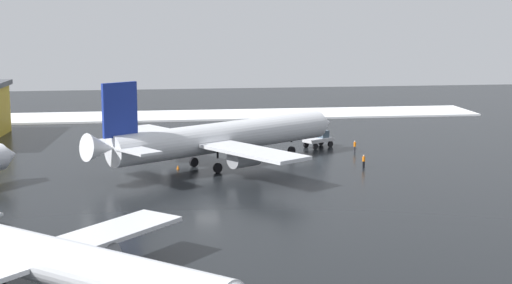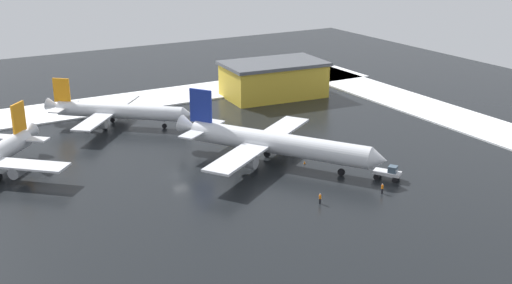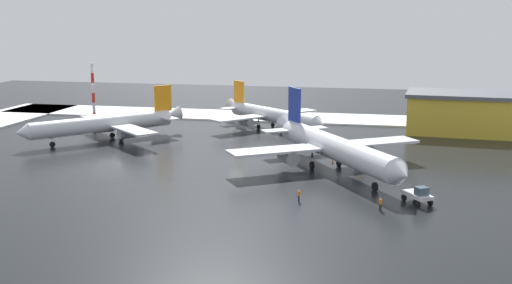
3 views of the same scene
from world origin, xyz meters
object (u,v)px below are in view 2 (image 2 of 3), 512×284
Objects in this scene: ground_crew_mid_apron at (382,188)px; traffic_cone_wingtip_side at (255,153)px; ground_crew_near_tug at (320,198)px; pushback_tug at (389,172)px; airplane_foreground_jet at (273,143)px; cargo_hangar at (274,79)px; airplane_far_rear at (117,111)px; traffic_cone_mid_line at (305,162)px; traffic_cone_near_nose at (294,145)px.

ground_crew_mid_apron is 3.11× the size of traffic_cone_wingtip_side.
traffic_cone_wingtip_side is at bearing 63.53° from ground_crew_near_tug.
pushback_tug reaches higher than ground_crew_mid_apron.
cargo_hangar is at bearing 115.06° from airplane_foreground_jet.
airplane_far_rear is 49.58× the size of traffic_cone_mid_line.
pushback_tug is at bearing 121.91° from traffic_cone_mid_line.
airplane_far_rear is 35.10m from traffic_cone_wingtip_side.
ground_crew_mid_apron is 17.75m from traffic_cone_mid_line.
traffic_cone_near_nose is at bearing 69.61° from cargo_hangar.
airplane_far_rear is 45.18m from traffic_cone_mid_line.
traffic_cone_wingtip_side is at bearing 178.50° from pushback_tug.
traffic_cone_mid_line is (-22.04, 39.33, -2.99)m from airplane_far_rear.
cargo_hangar reaches higher than pushback_tug.
ground_crew_near_tug is 17.47m from traffic_cone_mid_line.
pushback_tug reaches higher than ground_crew_near_tug.
airplane_far_rear is 1.04× the size of cargo_hangar.
airplane_foreground_jet reaches higher than airplane_far_rear.
traffic_cone_mid_line is at bearing 122.14° from traffic_cone_wingtip_side.
ground_crew_near_tug is at bearing -42.10° from airplane_foreground_jet.
ground_crew_near_tug is at bearing 65.21° from traffic_cone_near_nose.
airplane_foreground_jet is at bearing 95.23° from traffic_cone_wingtip_side.
airplane_foreground_jet is 47.48m from cargo_hangar.
airplane_foreground_jet is at bearing -31.48° from traffic_cone_mid_line.
cargo_hangar reaches higher than traffic_cone_near_nose.
traffic_cone_wingtip_side is (8.71, -25.99, -0.70)m from ground_crew_mid_apron.
airplane_far_rear is 49.58× the size of traffic_cone_wingtip_side.
airplane_foreground_jet reaches higher than pushback_tug.
airplane_far_rear is 62.20m from ground_crew_mid_apron.
pushback_tug is at bearing 135.66° from ground_crew_mid_apron.
traffic_cone_near_nose is at bearing -8.94° from airplane_far_rear.
ground_crew_mid_apron is (-25.37, 56.75, -2.29)m from airplane_far_rear.
traffic_cone_near_nose is (-25.84, 30.16, -2.99)m from airplane_far_rear.
traffic_cone_near_nose is (-8.67, -6.18, -3.74)m from airplane_foreground_jet.
ground_crew_near_tug is at bearing 63.90° from traffic_cone_mid_line.
ground_crew_near_tug is (2.81, 18.66, -3.04)m from airplane_foreground_jet.
airplane_far_rear is 56.90m from ground_crew_near_tug.
airplane_far_rear is at bearing -49.42° from traffic_cone_near_nose.
traffic_cone_wingtip_side is (13.63, -21.82, -1.01)m from pushback_tug.
airplane_foreground_jet is 1.32× the size of airplane_far_rear.
traffic_cone_mid_line is (3.79, 9.17, 0.00)m from traffic_cone_near_nose.
pushback_tug is at bearing 122.00° from traffic_cone_wingtip_side.
traffic_cone_near_nose is 1.00× the size of traffic_cone_wingtip_side.
ground_crew_mid_apron reaches higher than traffic_cone_near_nose.
traffic_cone_near_nose is at bearing 157.74° from pushback_tug.
ground_crew_near_tug is 27.38m from traffic_cone_near_nose.
traffic_cone_mid_line is at bearing 67.51° from traffic_cone_near_nose.
traffic_cone_near_nose is (4.45, -22.41, -1.01)m from pushback_tug.
airplane_far_rear reaches higher than pushback_tug.
traffic_cone_near_nose is 9.92m from traffic_cone_mid_line.
ground_crew_near_tug is 3.11× the size of traffic_cone_near_nose.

